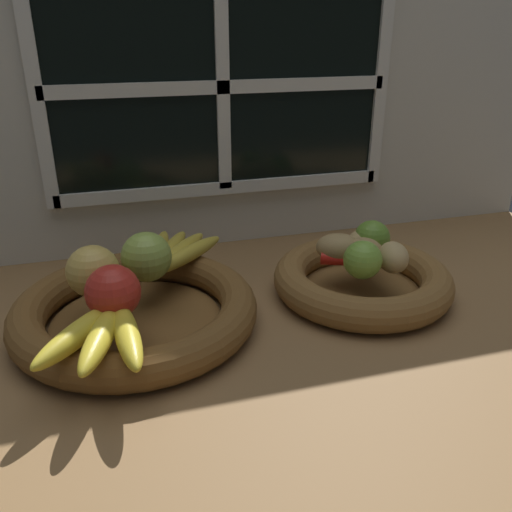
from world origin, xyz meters
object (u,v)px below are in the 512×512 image
Objects in this scene: fruit_bowl_right at (363,281)px; potato_back at (365,242)px; potato_large at (366,253)px; lime_far at (372,238)px; fruit_bowl_left at (136,312)px; chili_pepper at (363,263)px; potato_small at (393,257)px; lime_near at (363,260)px; apple_green_back at (146,257)px; apple_red_front at (113,292)px; apple_golden_left at (93,271)px; banana_bunch_back at (173,253)px; banana_bunch_front at (103,333)px; potato_oblong at (339,248)px.

fruit_bowl_right is 3.85× the size of potato_back.
potato_large is 4.86cm from lime_far.
fruit_bowl_left is 36.32cm from chili_pepper.
potato_large is at bearing 84.54° from chili_pepper.
potato_small is 1.02× the size of lime_far.
apple_green_back is at bearing 165.25° from lime_near.
potato_back is at bearing 6.29° from fruit_bowl_left.
apple_red_front is 39.21cm from chili_pepper.
potato_small is at bearing -81.03° from potato_back.
apple_red_front is 42.98cm from potato_back.
apple_green_back is at bearing 20.22° from apple_golden_left.
apple_green_back reaches higher than potato_large.
potato_back is 4.73cm from potato_large.
fruit_bowl_right is 5.17cm from potato_large.
fruit_bowl_right is 3.89× the size of apple_golden_left.
banana_bunch_back is at bearing 56.19° from fruit_bowl_left.
apple_green_back is 0.42× the size of banana_bunch_back.
lime_far is at bearing -12.29° from banana_bunch_back.
banana_bunch_back is at bearing 159.86° from fruit_bowl_right.
apple_green_back is 8.30cm from banana_bunch_back.
apple_golden_left is (-2.52, 7.19, 0.08)cm from apple_red_front.
lime_far is (40.01, 3.79, 5.93)cm from fruit_bowl_left.
banana_bunch_front reaches higher than fruit_bowl_left.
potato_back is 1.01× the size of potato_oblong.
potato_back is at bearing -0.53° from apple_green_back.
apple_red_front is 0.98× the size of potato_oblong.
fruit_bowl_right is 6.97cm from potato_back.
apple_green_back is 34.17cm from chili_pepper.
banana_bunch_front is at bearing -160.68° from lime_far.
potato_small is at bearing 6.67° from lime_near.
apple_green_back reaches higher than banana_bunch_front.
apple_green_back reaches higher than chili_pepper.
lime_far reaches higher than banana_bunch_front.
potato_back is at bearing 152.74° from lime_far.
banana_bunch_front is at bearing -159.06° from potato_oblong.
apple_green_back reaches higher than fruit_bowl_right.
lime_near is at bearing -87.01° from chili_pepper.
lime_far reaches higher than potato_small.
banana_bunch_front is 43.17cm from potato_large.
fruit_bowl_right is 3.83× the size of apple_green_back.
fruit_bowl_right is 6.91cm from potato_small.
apple_green_back is 33.12cm from lime_near.
potato_back is (1.96, 4.30, 5.12)cm from fruit_bowl_right.
potato_large is at bearing -0.00° from fruit_bowl_left.
potato_oblong is (38.88, 0.99, -1.38)cm from apple_golden_left.
apple_green_back is at bearing 168.35° from potato_small.
lime_near is at bearing -173.33° from potato_small.
banana_bunch_back is 2.94× the size of potato_small.
apple_red_front is 7.61cm from apple_golden_left.
potato_large is 1.04× the size of lime_near.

